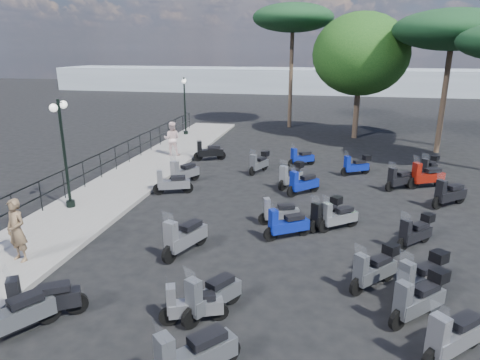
% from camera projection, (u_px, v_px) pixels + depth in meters
% --- Properties ---
extents(ground, '(120.00, 120.00, 0.00)m').
position_uv_depth(ground, '(266.00, 226.00, 14.09)').
color(ground, black).
rests_on(ground, ground).
extents(sidewalk, '(3.00, 30.00, 0.15)m').
position_uv_depth(sidewalk, '(124.00, 184.00, 18.13)').
color(sidewalk, slate).
rests_on(sidewalk, ground).
extents(railing, '(0.04, 26.04, 1.10)m').
position_uv_depth(railing, '(92.00, 165.00, 17.95)').
color(railing, black).
rests_on(railing, sidewalk).
extents(lamp_post_1, '(0.46, 1.11, 3.83)m').
position_uv_depth(lamp_post_1, '(64.00, 147.00, 14.73)').
color(lamp_post_1, black).
rests_on(lamp_post_1, sidewalk).
extents(lamp_post_2, '(0.50, 1.04, 3.66)m').
position_uv_depth(lamp_post_2, '(185.00, 102.00, 27.62)').
color(lamp_post_2, black).
rests_on(lamp_post_2, sidewalk).
extents(woman, '(0.72, 0.57, 1.73)m').
position_uv_depth(woman, '(17.00, 230.00, 11.26)').
color(woman, brown).
rests_on(woman, sidewalk).
extents(pedestrian_far, '(0.96, 0.80, 1.78)m').
position_uv_depth(pedestrian_far, '(172.00, 139.00, 22.48)').
color(pedestrian_far, beige).
rests_on(pedestrian_far, sidewalk).
extents(scooter_0, '(1.09, 1.59, 1.44)m').
position_uv_depth(scooter_0, '(13.00, 316.00, 8.52)').
color(scooter_0, black).
rests_on(scooter_0, ground).
extents(scooter_1, '(1.54, 1.05, 1.39)m').
position_uv_depth(scooter_1, '(42.00, 300.00, 9.08)').
color(scooter_1, black).
rests_on(scooter_1, ground).
extents(scooter_2, '(0.92, 1.78, 1.49)m').
position_uv_depth(scooter_2, '(184.00, 237.00, 12.01)').
color(scooter_2, black).
rests_on(scooter_2, ground).
extents(scooter_3, '(1.53, 0.79, 1.28)m').
position_uv_depth(scooter_3, '(172.00, 183.00, 17.02)').
color(scooter_3, black).
rests_on(scooter_3, ground).
extents(scooter_4, '(0.97, 1.62, 1.40)m').
position_uv_depth(scooter_4, '(184.00, 173.00, 18.31)').
color(scooter_4, black).
rests_on(scooter_4, ground).
extents(scooter_5, '(1.59, 0.85, 1.34)m').
position_uv_depth(scooter_5, '(209.00, 152.00, 22.09)').
color(scooter_5, black).
rests_on(scooter_5, ground).
extents(scooter_6, '(1.42, 0.72, 1.18)m').
position_uv_depth(scooter_6, '(192.00, 306.00, 9.01)').
color(scooter_6, black).
rests_on(scooter_6, ground).
extents(scooter_7, '(1.32, 1.47, 1.48)m').
position_uv_depth(scooter_7, '(194.00, 357.00, 7.38)').
color(scooter_7, black).
rests_on(scooter_7, ground).
extents(scooter_8, '(1.40, 0.98, 1.28)m').
position_uv_depth(scooter_8, '(287.00, 225.00, 13.03)').
color(scooter_8, black).
rests_on(scooter_8, ground).
extents(scooter_9, '(1.24, 1.24, 1.32)m').
position_uv_depth(scooter_9, '(303.00, 184.00, 16.94)').
color(scooter_9, black).
rests_on(scooter_9, ground).
extents(scooter_10, '(0.97, 1.50, 1.31)m').
position_uv_depth(scooter_10, '(291.00, 176.00, 17.85)').
color(scooter_10, black).
rests_on(scooter_10, ground).
extents(scooter_11, '(0.79, 1.46, 1.22)m').
position_uv_depth(scooter_11, '(259.00, 163.00, 19.94)').
color(scooter_11, black).
rests_on(scooter_11, ground).
extents(scooter_13, '(1.03, 1.54, 1.38)m').
position_uv_depth(scooter_13, '(211.00, 296.00, 9.23)').
color(scooter_13, black).
rests_on(scooter_13, ground).
extents(scooter_14, '(1.23, 1.31, 1.31)m').
position_uv_depth(scooter_14, '(375.00, 269.00, 10.34)').
color(scooter_14, black).
rests_on(scooter_14, ground).
extents(scooter_15, '(1.43, 0.68, 1.18)m').
position_uv_depth(scooter_15, '(279.00, 213.00, 14.10)').
color(scooter_15, black).
rests_on(scooter_15, ground).
extents(scooter_16, '(1.35, 0.91, 1.20)m').
position_uv_depth(scooter_16, '(356.00, 166.00, 19.55)').
color(scooter_16, black).
rests_on(scooter_16, ground).
extents(scooter_17, '(1.28, 0.99, 1.21)m').
position_uv_depth(scooter_17, '(301.00, 158.00, 21.03)').
color(scooter_17, black).
rests_on(scooter_17, ground).
extents(scooter_18, '(1.39, 1.30, 1.43)m').
position_uv_depth(scooter_18, '(454.00, 337.00, 7.91)').
color(scooter_18, black).
rests_on(scooter_18, ground).
extents(scooter_19, '(1.35, 1.29, 1.36)m').
position_uv_depth(scooter_19, '(419.00, 299.00, 9.07)').
color(scooter_19, black).
rests_on(scooter_19, ground).
extents(scooter_20, '(1.30, 1.05, 1.25)m').
position_uv_depth(scooter_20, '(338.00, 217.00, 13.66)').
color(scooter_20, black).
rests_on(scooter_20, ground).
extents(scooter_21, '(1.04, 1.35, 1.25)m').
position_uv_depth(scooter_21, '(326.00, 214.00, 13.79)').
color(scooter_21, black).
rests_on(scooter_21, ground).
extents(scooter_22, '(1.25, 1.12, 1.26)m').
position_uv_depth(scooter_22, '(399.00, 180.00, 17.54)').
color(scooter_22, black).
rests_on(scooter_22, ground).
extents(scooter_23, '(1.64, 1.00, 1.43)m').
position_uv_depth(scooter_23, '(426.00, 177.00, 17.74)').
color(scooter_23, black).
rests_on(scooter_23, ground).
extents(scooter_26, '(1.18, 1.19, 1.22)m').
position_uv_depth(scooter_26, '(415.00, 232.00, 12.48)').
color(scooter_26, black).
rests_on(scooter_26, ground).
extents(scooter_27, '(1.41, 1.19, 1.38)m').
position_uv_depth(scooter_27, '(449.00, 194.00, 15.66)').
color(scooter_27, black).
rests_on(scooter_27, ground).
extents(scooter_29, '(0.98, 1.30, 1.19)m').
position_uv_depth(scooter_29, '(429.00, 167.00, 19.27)').
color(scooter_29, black).
rests_on(scooter_29, ground).
extents(scooter_30, '(1.35, 1.29, 1.36)m').
position_uv_depth(scooter_30, '(421.00, 278.00, 9.91)').
color(scooter_30, black).
rests_on(scooter_30, ground).
extents(broadleaf_tree, '(5.92, 5.92, 7.75)m').
position_uv_depth(broadleaf_tree, '(361.00, 54.00, 26.31)').
color(broadleaf_tree, '#38281E').
rests_on(broadleaf_tree, ground).
extents(pine_0, '(5.82, 5.82, 7.56)m').
position_uv_depth(pine_0, '(453.00, 31.00, 23.73)').
color(pine_0, '#38281E').
rests_on(pine_0, ground).
extents(pine_1, '(6.09, 6.09, 7.57)m').
position_uv_depth(pine_1, '(453.00, 30.00, 22.09)').
color(pine_1, '#38281E').
rests_on(pine_1, ground).
extents(pine_2, '(5.60, 5.60, 8.57)m').
position_uv_depth(pine_2, '(293.00, 18.00, 29.37)').
color(pine_2, '#38281E').
rests_on(pine_2, ground).
extents(distant_hills, '(70.00, 8.00, 3.00)m').
position_uv_depth(distant_hills, '(316.00, 81.00, 55.73)').
color(distant_hills, gray).
rests_on(distant_hills, ground).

